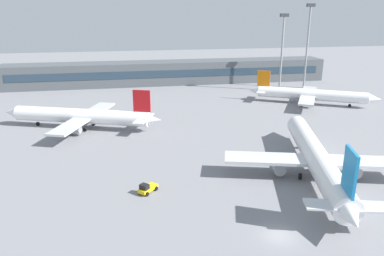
% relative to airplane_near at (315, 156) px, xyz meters
% --- Properties ---
extents(ground_plane, '(400.00, 400.00, 0.00)m').
position_rel_airplane_near_xyz_m(ground_plane, '(-14.37, 22.51, -3.57)').
color(ground_plane, gray).
extents(terminal_building, '(129.34, 12.13, 9.00)m').
position_rel_airplane_near_xyz_m(terminal_building, '(-14.37, 92.81, 0.93)').
color(terminal_building, '#4C5156').
rests_on(terminal_building, ground_plane).
extents(airplane_near, '(32.98, 46.36, 11.70)m').
position_rel_airplane_near_xyz_m(airplane_near, '(0.00, 0.00, 0.00)').
color(airplane_near, white).
rests_on(airplane_near, ground_plane).
extents(airplane_mid, '(40.79, 29.24, 10.53)m').
position_rel_airplane_near_xyz_m(airplane_mid, '(-44.74, 37.11, -0.36)').
color(airplane_mid, white).
rests_on(airplane_mid, ground_plane).
extents(airplane_far, '(36.27, 26.40, 9.96)m').
position_rel_airplane_near_xyz_m(airplane_far, '(25.72, 49.46, -0.53)').
color(airplane_far, white).
rests_on(airplane_far, ground_plane).
extents(baggage_tug_yellow, '(3.57, 3.64, 1.75)m').
position_rel_airplane_near_xyz_m(baggage_tug_yellow, '(-30.80, -1.60, -2.77)').
color(baggage_tug_yellow, yellow).
rests_on(baggage_tug_yellow, ground_plane).
extents(floodlight_tower_west, '(3.20, 0.80, 31.11)m').
position_rel_airplane_near_xyz_m(floodlight_tower_west, '(35.39, 73.92, 14.08)').
color(floodlight_tower_west, gray).
rests_on(floodlight_tower_west, ground_plane).
extents(floodlight_tower_east, '(3.20, 0.80, 27.68)m').
position_rel_airplane_near_xyz_m(floodlight_tower_east, '(23.91, 70.63, 12.32)').
color(floodlight_tower_east, gray).
rests_on(floodlight_tower_east, ground_plane).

